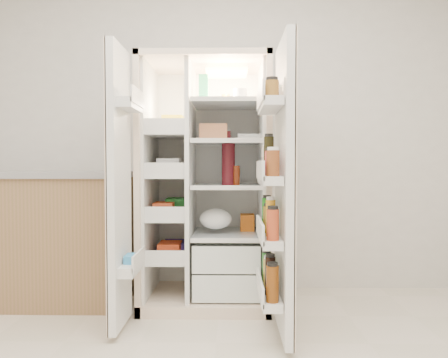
{
  "coord_description": "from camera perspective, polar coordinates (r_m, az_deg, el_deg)",
  "views": [
    {
      "loc": [
        0.09,
        -1.54,
        1.04
      ],
      "look_at": [
        0.04,
        1.25,
        0.94
      ],
      "focal_mm": 34.0,
      "sensor_mm": 36.0,
      "label": 1
    }
  ],
  "objects": [
    {
      "name": "freezer_door",
      "position": [
        2.68,
        -13.84,
        -1.22
      ],
      "size": [
        0.15,
        0.4,
        1.72
      ],
      "color": "silver",
      "rests_on": "floor"
    },
    {
      "name": "refrigerator",
      "position": [
        3.21,
        -2.1,
        -3.29
      ],
      "size": [
        0.92,
        0.7,
        1.8
      ],
      "color": "beige",
      "rests_on": "floor"
    },
    {
      "name": "kitchen_counter",
      "position": [
        3.54,
        -23.01,
        -6.99
      ],
      "size": [
        1.36,
        0.72,
        0.98
      ],
      "color": "#8D6646",
      "rests_on": "floor"
    },
    {
      "name": "fridge_door",
      "position": [
        2.52,
        7.66,
        -1.77
      ],
      "size": [
        0.17,
        0.58,
        1.72
      ],
      "color": "silver",
      "rests_on": "floor"
    },
    {
      "name": "wall_back",
      "position": [
        3.56,
        -0.42,
        7.03
      ],
      "size": [
        4.0,
        0.02,
        2.7
      ],
      "primitive_type": "cube",
      "color": "silver",
      "rests_on": "floor"
    }
  ]
}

